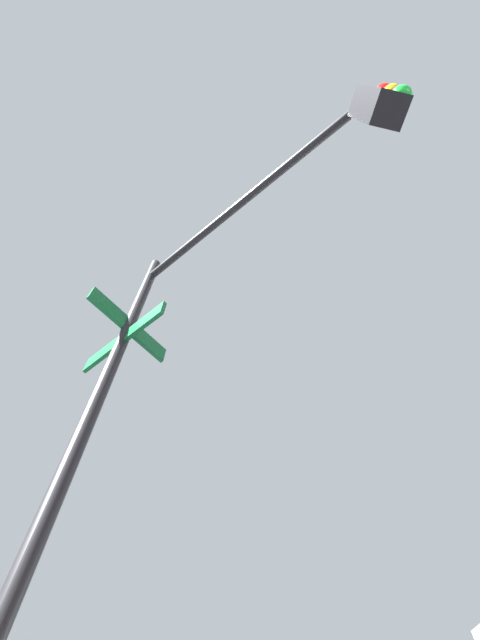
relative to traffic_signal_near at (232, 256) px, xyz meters
The scene contains 1 object.
traffic_signal_near is the anchor object (origin of this frame).
Camera 1 is at (-4.97, -6.22, 1.12)m, focal length 22.42 mm.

